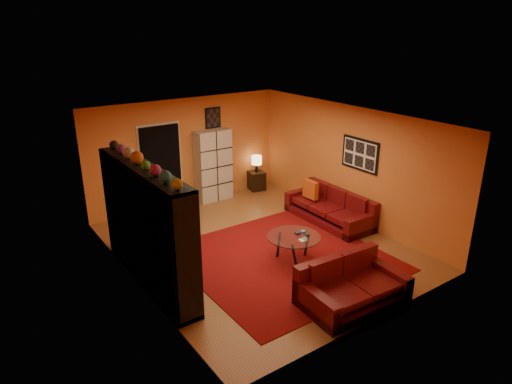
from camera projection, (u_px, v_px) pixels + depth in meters
floor at (258, 246)px, 9.24m from camera, size 6.00×6.00×0.00m
ceiling at (258, 119)px, 8.33m from camera, size 6.00×6.00×0.00m
wall_back at (187, 152)px, 11.08m from camera, size 6.00×0.00×6.00m
wall_front at (379, 245)px, 6.48m from camera, size 6.00×0.00×6.00m
wall_left at (133, 216)px, 7.44m from camera, size 0.00×6.00×6.00m
wall_right at (350, 164)px, 10.13m from camera, size 0.00×6.00×6.00m
rug at (283, 258)px, 8.75m from camera, size 3.60×3.60×0.01m
doorway at (161, 168)px, 10.78m from camera, size 0.95×0.10×2.04m
wall_art_right at (360, 154)px, 9.78m from camera, size 0.03×1.00×0.70m
wall_art_back at (213, 118)px, 11.21m from camera, size 0.42×0.03×0.52m
entertainment_unit at (147, 226)px, 7.65m from camera, size 0.45×3.00×2.10m
tv at (150, 228)px, 7.68m from camera, size 1.01×0.13×0.58m
sofa at (332, 209)px, 10.37m from camera, size 0.91×2.17×0.85m
loveseat at (349, 286)px, 7.35m from camera, size 1.73×1.11×0.85m
throw_pillow at (311, 189)px, 10.55m from camera, size 0.12×0.42×0.42m
coffee_table at (294, 238)px, 8.54m from camera, size 1.01×1.01×0.50m
storage_cabinet at (213, 165)px, 11.40m from camera, size 0.91×0.42×1.80m
bowl_chair at (166, 207)px, 10.39m from camera, size 0.70×0.70×0.57m
side_table at (257, 181)px, 12.28m from camera, size 0.48×0.48×0.50m
table_lamp at (257, 161)px, 12.09m from camera, size 0.27×0.27×0.44m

